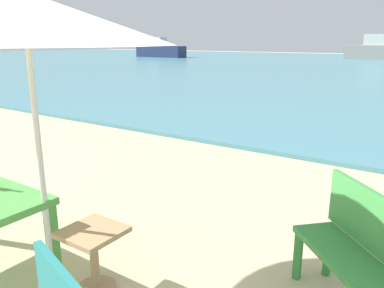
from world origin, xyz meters
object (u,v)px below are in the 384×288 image
boat_cargo_ship (381,51)px  boat_fishing_trawler (160,50)px  patio_umbrella (25,19)px  bench_green_left (365,253)px  side_table_wood (94,251)px

boat_cargo_ship → boat_fishing_trawler: 22.65m
patio_umbrella → bench_green_left: 2.87m
bench_green_left → boat_cargo_ship: 39.93m
side_table_wood → bench_green_left: 2.03m
side_table_wood → boat_cargo_ship: bearing=96.1°
bench_green_left → boat_cargo_ship: (-6.16, 39.45, 0.41)m
patio_umbrella → bench_green_left: patio_umbrella is taller
bench_green_left → side_table_wood: bearing=-155.4°
patio_umbrella → side_table_wood: (0.35, 0.16, -1.76)m
patio_umbrella → bench_green_left: bearing=24.6°
boat_cargo_ship → boat_fishing_trawler: boat_cargo_ship is taller
side_table_wood → bench_green_left: bearing=24.6°
side_table_wood → bench_green_left: size_ratio=0.49×
side_table_wood → boat_cargo_ship: boat_cargo_ship is taller
boat_cargo_ship → boat_fishing_trawler: size_ratio=1.13×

